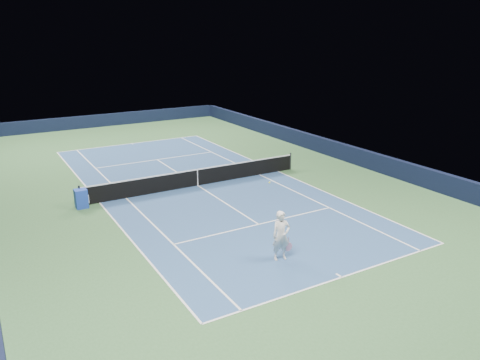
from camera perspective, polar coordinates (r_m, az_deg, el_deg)
ground at (r=26.40m, az=-5.18°, el=-0.69°), size 40.00×40.00×0.00m
wall_far at (r=44.53m, az=-16.25°, el=7.01°), size 22.00×0.35×1.10m
wall_right at (r=32.14m, az=12.55°, el=3.34°), size 0.35×40.00×1.10m
court_surface at (r=26.40m, az=-5.18°, el=-0.68°), size 10.97×23.77×0.01m
baseline_far at (r=37.14m, az=-13.06°, el=4.36°), size 10.97×0.08×0.00m
baseline_near at (r=17.25m, az=12.31°, el=-11.51°), size 10.97×0.08×0.00m
sideline_doubles_right at (r=29.02m, az=4.66°, el=1.06°), size 0.08×23.77×0.00m
sideline_doubles_left at (r=24.74m, az=-16.75°, el=-2.67°), size 0.08×23.77×0.00m
sideline_singles_right at (r=28.29m, az=2.38°, el=0.66°), size 0.08×23.77×0.00m
sideline_singles_left at (r=25.05m, az=-13.72°, el=-2.15°), size 0.08×23.77×0.00m
service_line_far at (r=32.08m, az=-10.07°, el=2.46°), size 8.23×0.08×0.00m
service_line_near at (r=21.14m, az=2.29°, el=-5.42°), size 8.23×0.08×0.00m
center_service_line at (r=26.40m, az=-5.18°, el=-0.67°), size 0.08×12.80×0.00m
center_mark_far at (r=37.00m, az=-12.99°, el=4.32°), size 0.08×0.30×0.00m
center_mark_near at (r=17.34m, az=11.98°, el=-11.31°), size 0.08×0.30×0.00m
tennis_net at (r=26.25m, az=-5.21°, el=0.36°), size 12.90×0.10×1.07m
sponsor_cube at (r=24.20m, az=-18.79°, el=-2.16°), size 0.63×0.53×0.94m
tennis_player at (r=17.74m, az=5.04°, el=-6.79°), size 0.89×1.33×2.81m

